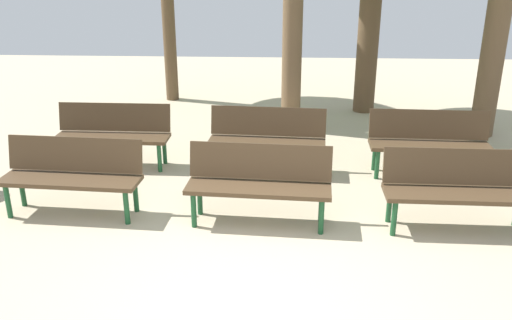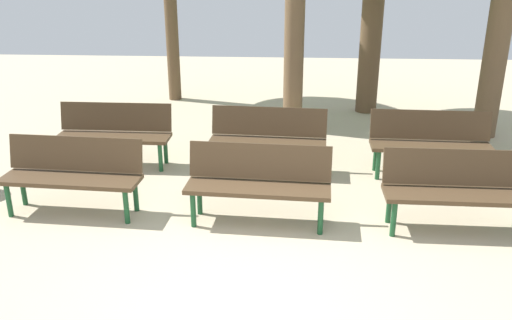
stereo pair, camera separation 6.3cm
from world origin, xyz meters
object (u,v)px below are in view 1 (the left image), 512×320
Objects in this scene: bench_r0_c0 at (72,172)px; bench_r1_c2 at (429,139)px; bench_r0_c2 at (458,185)px; bench_r1_c1 at (267,136)px; bench_r0_c1 at (259,180)px; bench_r1_c0 at (113,131)px.

bench_r1_c2 is (4.40, 1.39, 0.00)m from bench_r0_c0.
bench_r0_c2 and bench_r1_c1 have the same top height.
bench_r1_c1 is at bearing 36.52° from bench_r0_c0.
bench_r0_c0 and bench_r0_c1 have the same top height.
bench_r0_c1 is 1.00× the size of bench_r1_c1.
bench_r1_c0 is 2.19m from bench_r1_c1.
bench_r0_c0 is 1.00× the size of bench_r0_c1.
bench_r1_c1 is at bearing -2.13° from bench_r1_c0.
bench_r1_c1 is (2.20, 1.43, 0.00)m from bench_r0_c0.
bench_r1_c0 and bench_r1_c1 have the same top height.
bench_r1_c0 is 4.38m from bench_r1_c2.
bench_r0_c0 is 4.33m from bench_r0_c2.
bench_r1_c0 is (-4.31, 1.71, 0.00)m from bench_r0_c2.
bench_r0_c1 is 2.16m from bench_r0_c2.
bench_r1_c1 is (-2.12, 1.60, 0.00)m from bench_r0_c2.
bench_r1_c1 is 1.01× the size of bench_r1_c2.
bench_r0_c2 is 1.57m from bench_r1_c2.
bench_r0_c2 is 1.00× the size of bench_r1_c2.
bench_r0_c1 is (2.16, -0.12, 0.00)m from bench_r0_c0.
bench_r0_c1 is at bearing 0.30° from bench_r0_c0.
bench_r0_c0 is 2.16m from bench_r0_c1.
bench_r0_c0 is 2.62m from bench_r1_c1.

